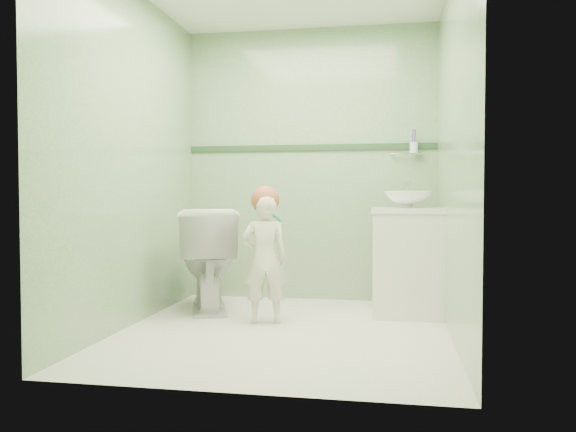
# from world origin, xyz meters

# --- Properties ---
(ground) EXTENTS (2.50, 2.50, 0.00)m
(ground) POSITION_xyz_m (0.00, 0.00, 0.00)
(ground) COLOR silver
(ground) RESTS_ON ground
(room_shell) EXTENTS (2.50, 2.54, 2.40)m
(room_shell) POSITION_xyz_m (0.00, 0.00, 1.20)
(room_shell) COLOR #7EA676
(room_shell) RESTS_ON ground
(trim_stripe) EXTENTS (2.20, 0.02, 0.05)m
(trim_stripe) POSITION_xyz_m (0.00, 1.24, 1.35)
(trim_stripe) COLOR #294829
(trim_stripe) RESTS_ON room_shell
(vanity) EXTENTS (0.52, 0.50, 0.80)m
(vanity) POSITION_xyz_m (0.84, 0.70, 0.40)
(vanity) COLOR white
(vanity) RESTS_ON ground
(counter) EXTENTS (0.54, 0.52, 0.04)m
(counter) POSITION_xyz_m (0.84, 0.70, 0.81)
(counter) COLOR white
(counter) RESTS_ON vanity
(basin) EXTENTS (0.37, 0.37, 0.13)m
(basin) POSITION_xyz_m (0.84, 0.70, 0.89)
(basin) COLOR white
(basin) RESTS_ON counter
(faucet) EXTENTS (0.03, 0.13, 0.18)m
(faucet) POSITION_xyz_m (0.84, 0.89, 0.97)
(faucet) COLOR silver
(faucet) RESTS_ON counter
(cup_holder) EXTENTS (0.26, 0.07, 0.21)m
(cup_holder) POSITION_xyz_m (0.89, 1.18, 1.33)
(cup_holder) COLOR silver
(cup_holder) RESTS_ON room_shell
(toilet) EXTENTS (0.70, 0.91, 0.82)m
(toilet) POSITION_xyz_m (-0.74, 0.61, 0.41)
(toilet) COLOR white
(toilet) RESTS_ON ground
(toddler) EXTENTS (0.38, 0.30, 0.93)m
(toddler) POSITION_xyz_m (-0.19, 0.23, 0.46)
(toddler) COLOR beige
(toddler) RESTS_ON ground
(hair_cap) EXTENTS (0.21, 0.21, 0.21)m
(hair_cap) POSITION_xyz_m (-0.19, 0.25, 0.89)
(hair_cap) COLOR #A55632
(hair_cap) RESTS_ON toddler
(teal_toothbrush) EXTENTS (0.11, 0.14, 0.08)m
(teal_toothbrush) POSITION_xyz_m (-0.08, 0.13, 0.77)
(teal_toothbrush) COLOR #07865F
(teal_toothbrush) RESTS_ON toddler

